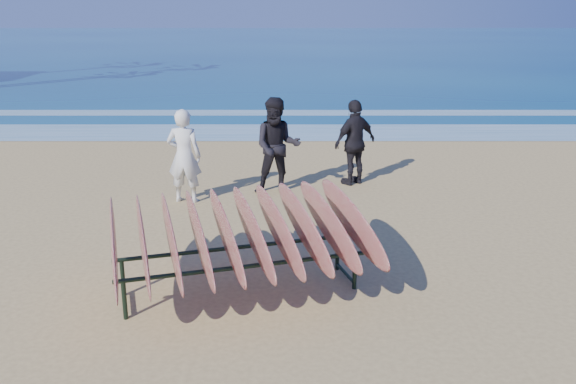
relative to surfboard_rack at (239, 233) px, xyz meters
name	(u,v)px	position (x,y,z in m)	size (l,w,h in m)	color
ground	(288,273)	(0.63, 0.61, -0.83)	(120.00, 120.00, 0.00)	tan
ocean	(288,44)	(0.63, 55.61, -0.83)	(160.00, 160.00, 0.00)	navy
foam_near	(288,132)	(0.63, 10.61, -0.82)	(160.00, 160.00, 0.00)	white
foam_far	(288,113)	(0.63, 14.11, -0.83)	(160.00, 160.00, 0.00)	white
surfboard_rack	(239,233)	(0.00, 0.00, 0.00)	(3.74, 3.30, 1.30)	black
person_white	(184,156)	(-1.34, 3.91, 0.07)	(0.65, 0.43, 1.80)	silver
person_dark_a	(277,146)	(0.42, 4.43, 0.13)	(0.94, 0.73, 1.93)	black
person_dark_b	(355,142)	(2.02, 5.13, 0.06)	(1.05, 0.44, 1.79)	black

